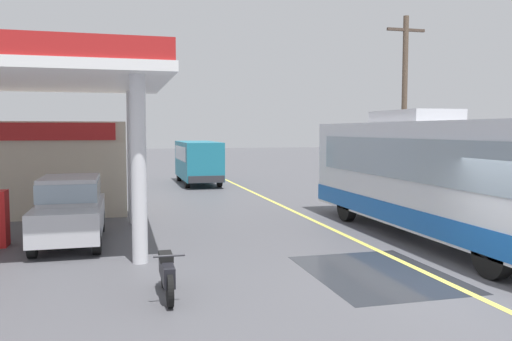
{
  "coord_description": "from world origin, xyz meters",
  "views": [
    {
      "loc": [
        -6.38,
        -8.63,
        3.09
      ],
      "look_at": [
        -1.5,
        10.0,
        1.6
      ],
      "focal_mm": 36.48,
      "sensor_mm": 36.0,
      "label": 1
    }
  ],
  "objects_px": {
    "coach_bus_main": "(432,179)",
    "car_at_pump": "(70,206)",
    "pedestrian_near_pump": "(81,205)",
    "motorcycle_parked_forecourt": "(167,273)",
    "minibus_opposing_lane": "(198,158)"
  },
  "relations": [
    {
      "from": "coach_bus_main",
      "to": "car_at_pump",
      "type": "bearing_deg",
      "value": 168.52
    },
    {
      "from": "car_at_pump",
      "to": "pedestrian_near_pump",
      "type": "height_order",
      "value": "car_at_pump"
    },
    {
      "from": "coach_bus_main",
      "to": "pedestrian_near_pump",
      "type": "distance_m",
      "value": 10.09
    },
    {
      "from": "motorcycle_parked_forecourt",
      "to": "pedestrian_near_pump",
      "type": "bearing_deg",
      "value": 107.49
    },
    {
      "from": "minibus_opposing_lane",
      "to": "pedestrian_near_pump",
      "type": "xyz_separation_m",
      "value": [
        -5.45,
        -14.11,
        -0.54
      ]
    },
    {
      "from": "minibus_opposing_lane",
      "to": "motorcycle_parked_forecourt",
      "type": "relative_size",
      "value": 3.41
    },
    {
      "from": "coach_bus_main",
      "to": "car_at_pump",
      "type": "xyz_separation_m",
      "value": [
        -9.92,
        2.01,
        -0.71
      ]
    },
    {
      "from": "coach_bus_main",
      "to": "motorcycle_parked_forecourt",
      "type": "height_order",
      "value": "coach_bus_main"
    },
    {
      "from": "coach_bus_main",
      "to": "motorcycle_parked_forecourt",
      "type": "xyz_separation_m",
      "value": [
        -7.77,
        -3.34,
        -1.28
      ]
    },
    {
      "from": "minibus_opposing_lane",
      "to": "pedestrian_near_pump",
      "type": "height_order",
      "value": "minibus_opposing_lane"
    },
    {
      "from": "minibus_opposing_lane",
      "to": "pedestrian_near_pump",
      "type": "relative_size",
      "value": 3.69
    },
    {
      "from": "car_at_pump",
      "to": "minibus_opposing_lane",
      "type": "relative_size",
      "value": 0.69
    },
    {
      "from": "car_at_pump",
      "to": "motorcycle_parked_forecourt",
      "type": "bearing_deg",
      "value": -68.11
    },
    {
      "from": "car_at_pump",
      "to": "minibus_opposing_lane",
      "type": "xyz_separation_m",
      "value": [
        5.69,
        14.82,
        0.46
      ]
    },
    {
      "from": "minibus_opposing_lane",
      "to": "motorcycle_parked_forecourt",
      "type": "bearing_deg",
      "value": -99.96
    }
  ]
}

